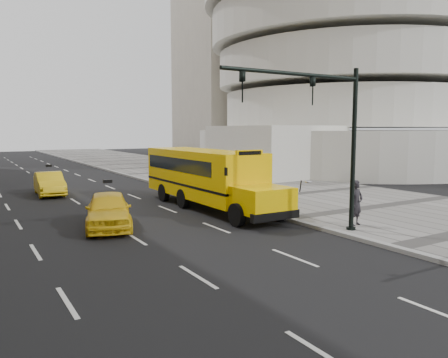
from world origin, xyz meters
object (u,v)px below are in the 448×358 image
taxi_far (49,184)px  pedestrian (356,203)px  school_bus (205,174)px  taxi_near (108,210)px  traffic_signal (327,129)px

taxi_far → pedestrian: (9.18, -16.49, 0.37)m
school_bus → taxi_far: (-6.30, 8.74, -1.05)m
taxi_near → pedestrian: bearing=-16.3°
traffic_signal → school_bus: bearing=94.8°
taxi_near → traffic_signal: traffic_signal is taller
pedestrian → traffic_signal: size_ratio=0.29×
taxi_near → pedestrian: 10.27m
school_bus → traffic_signal: bearing=-85.2°
pedestrian → traffic_signal: traffic_signal is taller
pedestrian → traffic_signal: (-2.19, -0.46, 3.00)m
taxi_far → school_bus: bearing=-51.4°
taxi_far → taxi_near: bearing=-84.8°
taxi_near → school_bus: bearing=37.4°
taxi_far → pedestrian: bearing=-58.1°
taxi_far → traffic_signal: bearing=-64.8°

